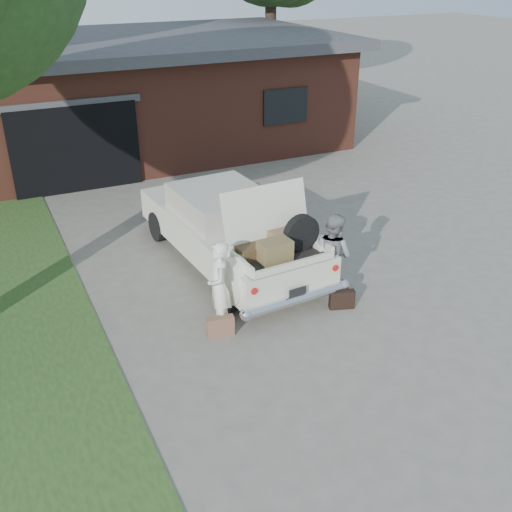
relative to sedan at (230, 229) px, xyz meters
name	(u,v)px	position (x,y,z in m)	size (l,w,h in m)	color
ground	(272,331)	(-0.37, -2.54, -0.73)	(90.00, 90.00, 0.00)	gray
house	(133,92)	(0.62, 8.93, 0.94)	(12.80, 7.80, 3.30)	brown
sedan	(230,229)	(0.00, 0.00, 0.00)	(2.24, 5.08, 2.03)	beige
woman_left	(219,287)	(-1.08, -2.07, 0.03)	(0.56, 0.37, 1.53)	white
woman_right	(332,256)	(1.12, -1.95, 0.06)	(0.77, 0.60, 1.58)	gray
suitcase_left	(220,326)	(-1.17, -2.30, -0.56)	(0.44, 0.14, 0.34)	brown
suitcase_right	(342,299)	(1.05, -2.43, -0.56)	(0.44, 0.14, 0.34)	black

